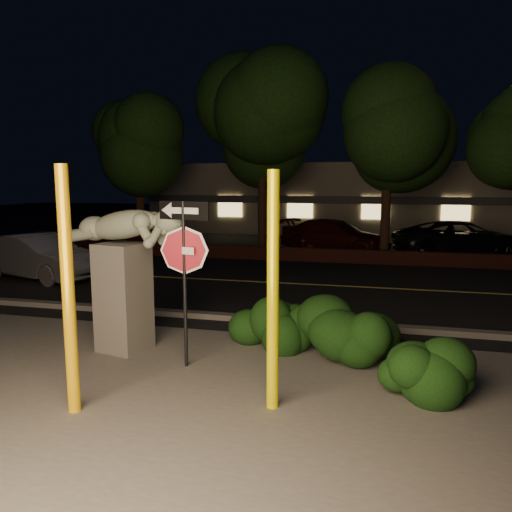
{
  "coord_description": "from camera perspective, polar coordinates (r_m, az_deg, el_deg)",
  "views": [
    {
      "loc": [
        2.37,
        -7.14,
        2.97
      ],
      "look_at": [
        0.13,
        1.74,
        1.6
      ],
      "focal_mm": 35.0,
      "sensor_mm": 36.0,
      "label": 1
    }
  ],
  "objects": [
    {
      "name": "parking_lot",
      "position": [
        24.44,
        8.52,
        1.44
      ],
      "size": [
        40.0,
        12.0,
        0.01
      ],
      "primitive_type": "cube",
      "color": "black",
      "rests_on": "ground"
    },
    {
      "name": "hedge_center",
      "position": [
        9.04,
        2.63,
        -7.24
      ],
      "size": [
        2.2,
        1.6,
        1.04
      ],
      "primitive_type": "ellipsoid",
      "rotation": [
        0.0,
        0.0,
        0.37
      ],
      "color": "black",
      "rests_on": "ground"
    },
    {
      "name": "road",
      "position": [
        14.64,
        4.58,
        -3.21
      ],
      "size": [
        80.0,
        8.0,
        0.01
      ],
      "primitive_type": "cube",
      "color": "black",
      "rests_on": "ground"
    },
    {
      "name": "sculpture",
      "position": [
        8.92,
        -14.83,
        -0.73
      ],
      "size": [
        2.4,
        1.1,
        2.57
      ],
      "rotation": [
        0.0,
        0.0,
        -0.21
      ],
      "color": "#4C4944",
      "rests_on": "ground"
    },
    {
      "name": "building",
      "position": [
        32.23,
        10.03,
        6.65
      ],
      "size": [
        22.0,
        10.2,
        4.0
      ],
      "color": "slate",
      "rests_on": "ground"
    },
    {
      "name": "signpost",
      "position": [
        7.86,
        -8.22,
        0.59
      ],
      "size": [
        0.89,
        0.22,
        2.67
      ],
      "rotation": [
        0.0,
        0.0,
        -0.22
      ],
      "color": "black",
      "rests_on": "ground"
    },
    {
      "name": "tree_far_c",
      "position": [
        20.12,
        15.01,
        15.91
      ],
      "size": [
        4.8,
        4.8,
        7.84
      ],
      "color": "black",
      "rests_on": "ground"
    },
    {
      "name": "parked_car_darkred",
      "position": [
        21.45,
        9.01,
        2.29
      ],
      "size": [
        5.09,
        3.27,
        1.37
      ],
      "primitive_type": "imported",
      "rotation": [
        0.0,
        0.0,
        1.26
      ],
      "color": "#3B0F0B",
      "rests_on": "ground"
    },
    {
      "name": "lane_marking",
      "position": [
        14.64,
        4.58,
        -3.16
      ],
      "size": [
        80.0,
        0.12,
        0.0
      ],
      "primitive_type": "cube",
      "color": "#C4BC4E",
      "rests_on": "road"
    },
    {
      "name": "tree_far_b",
      "position": [
        21.14,
        0.74,
        16.89
      ],
      "size": [
        5.2,
        5.2,
        8.41
      ],
      "color": "black",
      "rests_on": "ground"
    },
    {
      "name": "yellow_pole_left",
      "position": [
        6.7,
        -20.67,
        -3.92
      ],
      "size": [
        0.16,
        0.16,
        3.18
      ],
      "primitive_type": "cylinder",
      "color": "yellow",
      "rests_on": "ground"
    },
    {
      "name": "curb",
      "position": [
        10.72,
        0.87,
        -7.25
      ],
      "size": [
        80.0,
        0.25,
        0.12
      ],
      "primitive_type": "cube",
      "color": "#4C4944",
      "rests_on": "ground"
    },
    {
      "name": "yellow_pole_right",
      "position": [
        6.38,
        1.94,
        -4.25
      ],
      "size": [
        0.16,
        0.16,
        3.12
      ],
      "primitive_type": "cylinder",
      "color": "#FFF201",
      "rests_on": "ground"
    },
    {
      "name": "silver_sedan",
      "position": [
        16.64,
        -23.54,
        -0.07
      ],
      "size": [
        4.45,
        2.55,
        1.39
      ],
      "primitive_type": "imported",
      "rotation": [
        0.0,
        0.0,
        1.3
      ],
      "color": "#A8A8AD",
      "rests_on": "ground"
    },
    {
      "name": "patio",
      "position": [
        7.22,
        -6.56,
        -15.76
      ],
      "size": [
        14.0,
        6.0,
        0.02
      ],
      "primitive_type": "cube",
      "color": "#4C4944",
      "rests_on": "ground"
    },
    {
      "name": "parked_car_red",
      "position": [
        22.64,
        -11.76,
        2.76
      ],
      "size": [
        4.86,
        2.9,
        1.55
      ],
      "primitive_type": "imported",
      "rotation": [
        0.0,
        0.0,
        1.32
      ],
      "color": "maroon",
      "rests_on": "ground"
    },
    {
      "name": "hedge_right",
      "position": [
        8.46,
        10.06,
        -7.74
      ],
      "size": [
        1.94,
        1.11,
        1.24
      ],
      "primitive_type": "ellipsoid",
      "rotation": [
        0.0,
        0.0,
        -0.05
      ],
      "color": "black",
      "rests_on": "ground"
    },
    {
      "name": "ground",
      "position": [
        17.56,
        6.22,
        -1.29
      ],
      "size": [
        90.0,
        90.0,
        0.0
      ],
      "primitive_type": "plane",
      "color": "black",
      "rests_on": "ground"
    },
    {
      "name": "tree_far_a",
      "position": [
        22.78,
        -13.41,
        14.25
      ],
      "size": [
        4.6,
        4.6,
        7.43
      ],
      "color": "black",
      "rests_on": "ground"
    },
    {
      "name": "parked_car_dark",
      "position": [
        21.06,
        22.58,
        1.73
      ],
      "size": [
        5.66,
        3.61,
        1.45
      ],
      "primitive_type": "imported",
      "rotation": [
        0.0,
        0.0,
        1.82
      ],
      "color": "black",
      "rests_on": "ground"
    },
    {
      "name": "brick_wall",
      "position": [
        18.79,
        6.79,
        0.12
      ],
      "size": [
        40.0,
        0.35,
        0.5
      ],
      "primitive_type": "cube",
      "color": "#421915",
      "rests_on": "ground"
    },
    {
      "name": "hedge_far_right",
      "position": [
        7.39,
        18.73,
        -11.77
      ],
      "size": [
        1.47,
        1.07,
        0.93
      ],
      "primitive_type": "ellipsoid",
      "rotation": [
        0.0,
        0.0,
        -0.19
      ],
      "color": "black",
      "rests_on": "ground"
    }
  ]
}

